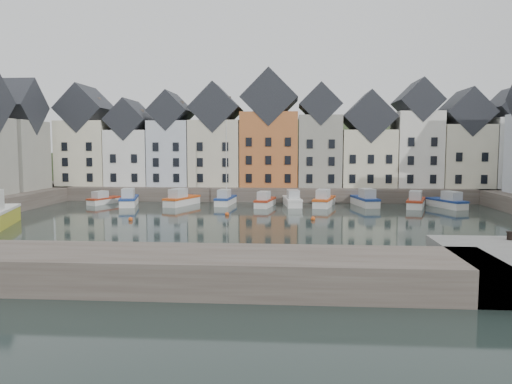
# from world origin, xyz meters

# --- Properties ---
(ground) EXTENTS (260.00, 260.00, 0.00)m
(ground) POSITION_xyz_m (0.00, 0.00, 0.00)
(ground) COLOR black
(ground) RESTS_ON ground
(far_quay) EXTENTS (90.00, 16.00, 2.00)m
(far_quay) POSITION_xyz_m (0.00, 30.00, 1.00)
(far_quay) COLOR #4A4039
(far_quay) RESTS_ON ground
(near_wall) EXTENTS (50.00, 6.00, 2.00)m
(near_wall) POSITION_xyz_m (-10.00, -22.00, 1.00)
(near_wall) COLOR #4A4039
(near_wall) RESTS_ON ground
(hillside) EXTENTS (153.60, 70.40, 64.00)m
(hillside) POSITION_xyz_m (0.02, 56.00, -17.96)
(hillside) COLOR #202F17
(hillside) RESTS_ON ground
(far_terrace) EXTENTS (72.37, 8.16, 17.78)m
(far_terrace) POSITION_xyz_m (3.21, 28.00, 8.88)
(far_terrace) COLOR beige
(far_terrace) RESTS_ON far_quay
(mooring_buoys) EXTENTS (20.50, 5.50, 0.50)m
(mooring_buoys) POSITION_xyz_m (-4.00, 5.33, 0.15)
(mooring_buoys) COLOR #C74B17
(mooring_buoys) RESTS_ON ground
(boat_a) EXTENTS (3.58, 5.61, 2.07)m
(boat_a) POSITION_xyz_m (-23.00, 18.31, 0.62)
(boat_a) COLOR silver
(boat_a) RESTS_ON ground
(boat_b) EXTENTS (3.64, 7.15, 2.63)m
(boat_b) POSITION_xyz_m (-18.84, 16.90, 0.78)
(boat_b) COLOR silver
(boat_b) RESTS_ON ground
(boat_c) EXTENTS (4.18, 7.03, 2.58)m
(boat_c) POSITION_xyz_m (-11.69, 17.64, 0.77)
(boat_c) COLOR silver
(boat_c) RESTS_ON ground
(boat_d) EXTENTS (2.49, 6.42, 11.99)m
(boat_d) POSITION_xyz_m (-5.68, 18.82, 0.78)
(boat_d) COLOR silver
(boat_d) RESTS_ON ground
(boat_e) EXTENTS (2.83, 6.27, 2.32)m
(boat_e) POSITION_xyz_m (-0.03, 17.04, 0.69)
(boat_e) COLOR silver
(boat_e) RESTS_ON ground
(boat_f) EXTENTS (2.82, 6.63, 2.47)m
(boat_f) POSITION_xyz_m (3.68, 18.12, 0.73)
(boat_f) COLOR silver
(boat_f) RESTS_ON ground
(boat_g) EXTENTS (3.61, 7.10, 2.61)m
(boat_g) POSITION_xyz_m (7.97, 17.92, 0.78)
(boat_g) COLOR silver
(boat_g) RESTS_ON ground
(boat_h) EXTENTS (3.40, 7.24, 2.67)m
(boat_h) POSITION_xyz_m (13.62, 18.82, 0.80)
(boat_h) COLOR silver
(boat_h) RESTS_ON ground
(boat_i) EXTENTS (3.89, 6.86, 2.52)m
(boat_i) POSITION_xyz_m (20.11, 17.45, 0.75)
(boat_i) COLOR silver
(boat_i) RESTS_ON ground
(boat_j) EXTENTS (4.18, 6.73, 2.47)m
(boat_j) POSITION_xyz_m (24.23, 17.44, 0.74)
(boat_j) COLOR silver
(boat_j) RESTS_ON ground
(mooring_bollard) EXTENTS (0.48, 0.48, 0.56)m
(mooring_bollard) POSITION_xyz_m (17.99, -16.50, 2.31)
(mooring_bollard) COLOR black
(mooring_bollard) RESTS_ON near_quay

